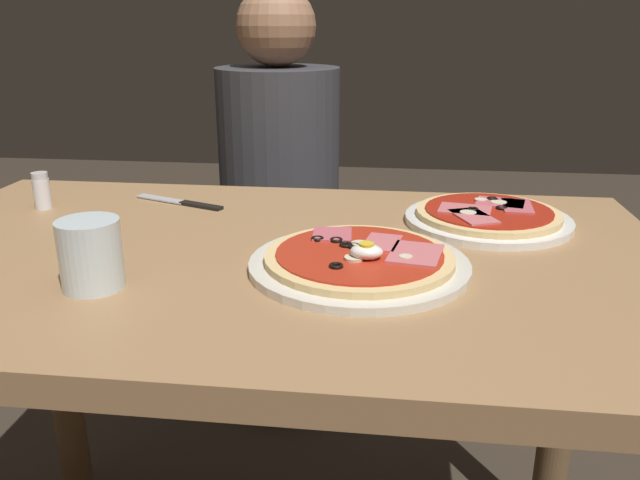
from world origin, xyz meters
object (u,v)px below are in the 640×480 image
(pizza_across_left, at_px, (488,217))
(diner_person, at_px, (281,224))
(dining_table, at_px, (267,328))
(pizza_foreground, at_px, (360,261))
(salt_shaker, at_px, (42,191))
(water_glass_near, at_px, (91,259))
(knife, at_px, (185,203))

(pizza_across_left, height_order, diner_person, diner_person)
(dining_table, bearing_deg, pizza_across_left, 26.89)
(pizza_foreground, bearing_deg, diner_person, 107.94)
(pizza_across_left, xyz_separation_m, salt_shaker, (-0.79, -0.01, 0.02))
(pizza_across_left, xyz_separation_m, diner_person, (-0.47, 0.59, -0.22))
(water_glass_near, relative_size, salt_shaker, 1.35)
(knife, bearing_deg, pizza_foreground, -39.51)
(dining_table, relative_size, salt_shaker, 18.17)
(dining_table, relative_size, pizza_across_left, 4.39)
(pizza_across_left, relative_size, water_glass_near, 3.07)
(pizza_foreground, xyz_separation_m, water_glass_near, (-0.34, -0.10, 0.03))
(dining_table, distance_m, salt_shaker, 0.50)
(dining_table, xyz_separation_m, knife, (-0.20, 0.23, 0.13))
(knife, bearing_deg, salt_shaker, -166.81)
(water_glass_near, xyz_separation_m, knife, (-0.01, 0.39, -0.04))
(diner_person, bearing_deg, water_glass_near, 85.75)
(knife, bearing_deg, water_glass_near, -88.59)
(water_glass_near, height_order, salt_shaker, water_glass_near)
(dining_table, xyz_separation_m, water_glass_near, (-0.19, -0.16, 0.17))
(pizza_foreground, distance_m, salt_shaker, 0.63)
(knife, distance_m, diner_person, 0.58)
(salt_shaker, bearing_deg, pizza_foreground, -20.98)
(salt_shaker, bearing_deg, knife, 13.19)
(knife, height_order, diner_person, diner_person)
(water_glass_near, xyz_separation_m, diner_person, (0.07, 0.93, -0.25))
(water_glass_near, bearing_deg, diner_person, 85.75)
(dining_table, distance_m, knife, 0.33)
(pizza_foreground, height_order, diner_person, diner_person)
(pizza_across_left, distance_m, water_glass_near, 0.64)
(pizza_across_left, distance_m, knife, 0.55)
(dining_table, bearing_deg, knife, 131.29)
(salt_shaker, bearing_deg, dining_table, -20.77)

